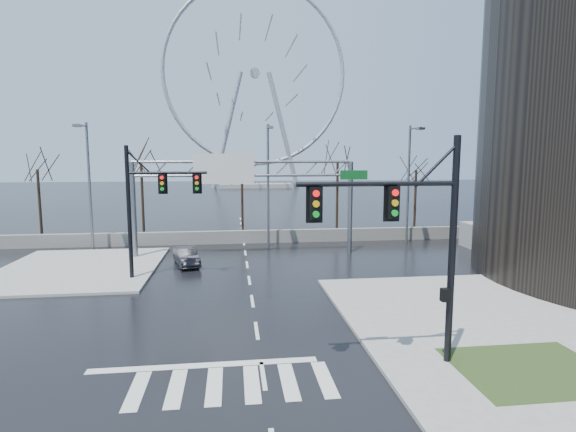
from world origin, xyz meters
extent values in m
plane|color=black|center=(0.00, 0.00, 0.00)|extent=(260.00, 260.00, 0.00)
cube|color=gray|center=(10.00, 2.00, 0.07)|extent=(12.00, 10.00, 0.15)
cube|color=gray|center=(-11.00, 12.00, 0.07)|extent=(10.00, 12.00, 0.15)
cube|color=#263B18|center=(9.00, -5.00, 0.15)|extent=(5.00, 4.00, 0.02)
cube|color=slate|center=(0.00, 20.00, 0.55)|extent=(52.00, 0.50, 1.10)
cylinder|color=black|center=(6.50, -4.00, 4.00)|extent=(0.24, 0.24, 8.00)
cylinder|color=black|center=(3.80, -4.00, 6.40)|extent=(5.40, 0.16, 0.16)
cube|color=black|center=(4.30, -4.15, 5.80)|extent=(0.35, 0.28, 1.05)
cube|color=black|center=(1.70, -4.15, 5.80)|extent=(0.35, 0.28, 1.05)
cylinder|color=black|center=(-7.00, 9.00, 4.00)|extent=(0.24, 0.24, 8.00)
cylinder|color=black|center=(-4.70, 9.00, 6.40)|extent=(4.60, 0.16, 0.16)
cube|color=black|center=(-5.00, 8.85, 5.80)|extent=(0.35, 0.28, 1.05)
cube|color=black|center=(-3.00, 8.85, 5.80)|extent=(0.35, 0.28, 1.05)
cylinder|color=slate|center=(-8.00, 15.00, 3.50)|extent=(0.36, 0.36, 7.00)
cylinder|color=slate|center=(8.00, 15.00, 3.50)|extent=(0.36, 0.36, 7.00)
cylinder|color=slate|center=(0.00, 15.00, 7.00)|extent=(16.00, 0.20, 0.20)
cylinder|color=slate|center=(0.00, 15.00, 6.00)|extent=(16.00, 0.20, 0.20)
cube|color=#0A4C19|center=(-1.50, 14.85, 6.50)|extent=(4.20, 0.10, 2.00)
cube|color=silver|center=(-1.50, 14.79, 6.50)|extent=(4.40, 0.02, 2.20)
cylinder|color=slate|center=(-12.00, 18.50, 5.00)|extent=(0.20, 0.20, 10.00)
cylinder|color=slate|center=(-12.00, 17.40, 9.70)|extent=(0.12, 2.20, 0.12)
cube|color=slate|center=(-12.00, 16.40, 9.60)|extent=(0.50, 0.70, 0.18)
cylinder|color=slate|center=(2.00, 18.50, 5.00)|extent=(0.20, 0.20, 10.00)
cylinder|color=slate|center=(2.00, 17.40, 9.70)|extent=(0.12, 2.20, 0.12)
cube|color=slate|center=(2.00, 16.40, 9.60)|extent=(0.50, 0.70, 0.18)
cylinder|color=slate|center=(14.00, 18.50, 5.00)|extent=(0.20, 0.20, 10.00)
cylinder|color=slate|center=(14.00, 17.40, 9.70)|extent=(0.12, 2.20, 0.12)
cube|color=slate|center=(14.00, 16.40, 9.60)|extent=(0.50, 0.70, 0.18)
cylinder|color=black|center=(-18.00, 24.00, 3.15)|extent=(0.24, 0.24, 6.30)
cylinder|color=black|center=(-9.00, 23.50, 3.38)|extent=(0.24, 0.24, 6.75)
cylinder|color=black|center=(0.00, 24.50, 2.93)|extent=(0.24, 0.24, 5.85)
cylinder|color=black|center=(9.00, 23.50, 3.51)|extent=(0.24, 0.24, 7.02)
cylinder|color=black|center=(17.00, 24.00, 3.06)|extent=(0.24, 0.24, 6.12)
cube|color=gray|center=(5.00, 95.00, 0.50)|extent=(18.00, 6.00, 1.00)
torus|color=#B2B2B7|center=(5.00, 95.00, 28.00)|extent=(45.00, 1.00, 45.00)
cylinder|color=#B2B2B7|center=(5.00, 95.00, 28.00)|extent=(2.40, 1.50, 2.40)
cylinder|color=#B2B2B7|center=(-2.00, 95.00, 14.00)|extent=(8.28, 1.20, 28.82)
cylinder|color=#B2B2B7|center=(12.00, 95.00, 14.00)|extent=(8.28, 1.20, 28.82)
imported|color=black|center=(-4.10, 12.33, 0.61)|extent=(2.24, 3.90, 1.22)
camera|label=1|loc=(-0.93, -18.24, 7.22)|focal=28.00mm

